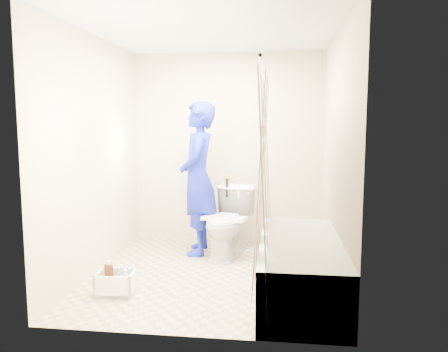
# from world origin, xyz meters

# --- Properties ---
(floor) EXTENTS (2.60, 2.60, 0.00)m
(floor) POSITION_xyz_m (0.00, 0.00, 0.00)
(floor) COLOR tan
(floor) RESTS_ON ground
(ceiling) EXTENTS (2.40, 2.60, 0.02)m
(ceiling) POSITION_xyz_m (0.00, 0.00, 2.40)
(ceiling) COLOR silver
(ceiling) RESTS_ON wall_back
(wall_back) EXTENTS (2.40, 0.02, 2.40)m
(wall_back) POSITION_xyz_m (0.00, 1.30, 1.20)
(wall_back) COLOR #BEB792
(wall_back) RESTS_ON ground
(wall_front) EXTENTS (2.40, 0.02, 2.40)m
(wall_front) POSITION_xyz_m (0.00, -1.30, 1.20)
(wall_front) COLOR #BEB792
(wall_front) RESTS_ON ground
(wall_left) EXTENTS (0.02, 2.60, 2.40)m
(wall_left) POSITION_xyz_m (-1.20, 0.00, 1.20)
(wall_left) COLOR #BEB792
(wall_left) RESTS_ON ground
(wall_right) EXTENTS (0.02, 2.60, 2.40)m
(wall_right) POSITION_xyz_m (1.20, 0.00, 1.20)
(wall_right) COLOR #BEB792
(wall_right) RESTS_ON ground
(bathtub) EXTENTS (0.70, 1.75, 0.50)m
(bathtub) POSITION_xyz_m (0.85, -0.43, 0.27)
(bathtub) COLOR white
(bathtub) RESTS_ON ground
(curtain_rod) EXTENTS (0.02, 1.90, 0.02)m
(curtain_rod) POSITION_xyz_m (0.52, -0.43, 1.95)
(curtain_rod) COLOR silver
(curtain_rod) RESTS_ON wall_back
(shower_curtain) EXTENTS (0.06, 1.75, 1.80)m
(shower_curtain) POSITION_xyz_m (0.52, -0.43, 1.02)
(shower_curtain) COLOR white
(shower_curtain) RESTS_ON curtain_rod
(toilet) EXTENTS (0.61, 0.86, 0.80)m
(toilet) POSITION_xyz_m (0.08, 0.66, 0.40)
(toilet) COLOR white
(toilet) RESTS_ON ground
(tank_lid) EXTENTS (0.52, 0.32, 0.04)m
(tank_lid) POSITION_xyz_m (0.05, 0.54, 0.47)
(tank_lid) COLOR white
(tank_lid) RESTS_ON toilet
(tank_internals) EXTENTS (0.19, 0.08, 0.26)m
(tank_internals) POSITION_xyz_m (0.08, 0.88, 0.78)
(tank_internals) COLOR black
(tank_internals) RESTS_ON toilet
(plumber) EXTENTS (0.49, 0.69, 1.77)m
(plumber) POSITION_xyz_m (-0.28, 0.74, 0.89)
(plumber) COLOR #0D1188
(plumber) RESTS_ON ground
(cleaning_caddy) EXTENTS (0.35, 0.29, 0.26)m
(cleaning_caddy) POSITION_xyz_m (-0.77, -0.60, 0.09)
(cleaning_caddy) COLOR white
(cleaning_caddy) RESTS_ON ground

